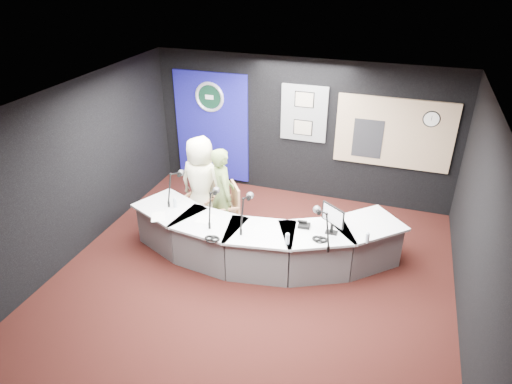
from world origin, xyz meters
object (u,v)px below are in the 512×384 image
(person_man, at_px, (201,184))
(broadcast_desk, at_px, (260,239))
(person_woman, at_px, (223,193))
(armchair_right, at_px, (224,209))
(armchair_left, at_px, (203,204))

(person_man, bearing_deg, broadcast_desk, 161.78)
(person_man, relative_size, person_woman, 1.05)
(person_woman, bearing_deg, armchair_right, -0.00)
(armchair_left, distance_m, armchair_right, 0.50)
(person_man, bearing_deg, armchair_right, 170.85)
(broadcast_desk, height_order, person_woman, person_woman)
(broadcast_desk, relative_size, armchair_left, 4.96)
(person_man, bearing_deg, armchair_left, -0.00)
(broadcast_desk, distance_m, armchair_right, 0.98)
(armchair_left, bearing_deg, person_man, 0.00)
(person_woman, bearing_deg, person_man, 37.64)
(broadcast_desk, bearing_deg, person_woman, 149.25)
(broadcast_desk, distance_m, person_woman, 1.07)
(armchair_left, relative_size, person_woman, 0.55)
(broadcast_desk, xyz_separation_m, armchair_left, (-1.30, 0.64, 0.08))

